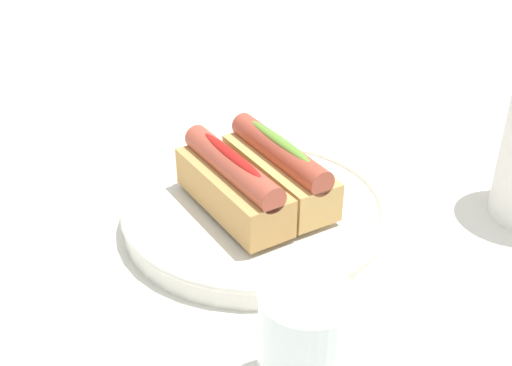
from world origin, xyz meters
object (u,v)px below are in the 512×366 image
at_px(hotdog_front, 232,184).
at_px(hotdog_back, 279,169).
at_px(serving_bowl, 256,211).
at_px(water_glass, 305,348).

xyz_separation_m(hotdog_front, hotdog_back, (-0.01, 0.05, 0.00)).
xyz_separation_m(serving_bowl, hotdog_front, (0.01, -0.03, 0.04)).
bearing_deg(serving_bowl, hotdog_back, 103.47).
distance_m(serving_bowl, hotdog_back, 0.05).
distance_m(hotdog_back, water_glass, 0.23).
bearing_deg(hotdog_back, serving_bowl, -76.53).
xyz_separation_m(serving_bowl, water_glass, (0.22, -0.04, 0.03)).
relative_size(serving_bowl, hotdog_back, 1.74).
relative_size(hotdog_front, water_glass, 1.75).
bearing_deg(hotdog_front, hotdog_back, 103.47).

